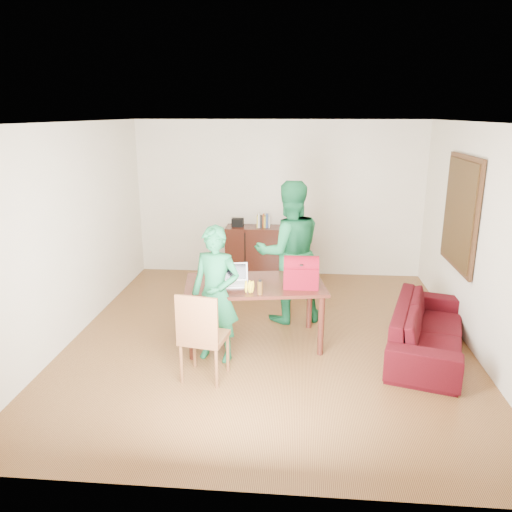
# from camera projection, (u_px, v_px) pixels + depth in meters

# --- Properties ---
(room) EXTENTS (5.20, 5.70, 2.90)m
(room) POSITION_uv_depth(u_px,v_px,m) (271.00, 237.00, 6.22)
(room) COLOR #452511
(room) RESTS_ON ground
(table) EXTENTS (1.81, 1.20, 0.79)m
(table) POSITION_uv_depth(u_px,v_px,m) (255.00, 291.00, 6.15)
(table) COLOR black
(table) RESTS_ON ground
(chair) EXTENTS (0.53, 0.51, 1.02)m
(chair) POSITION_uv_depth(u_px,v_px,m) (204.00, 353.00, 5.41)
(chair) COLOR brown
(chair) RESTS_ON ground
(person_near) EXTENTS (0.65, 0.50, 1.60)m
(person_near) POSITION_uv_depth(u_px,v_px,m) (216.00, 294.00, 5.72)
(person_near) COLOR #166639
(person_near) RESTS_ON ground
(person_far) EXTENTS (1.12, 0.98, 1.95)m
(person_far) POSITION_uv_depth(u_px,v_px,m) (289.00, 252.00, 6.79)
(person_far) COLOR #166537
(person_far) RESTS_ON ground
(laptop) EXTENTS (0.37, 0.29, 0.24)m
(laptop) POSITION_uv_depth(u_px,v_px,m) (235.00, 282.00, 6.04)
(laptop) COLOR white
(laptop) RESTS_ON table
(bananas) EXTENTS (0.17, 0.12, 0.06)m
(bananas) POSITION_uv_depth(u_px,v_px,m) (249.00, 290.00, 5.79)
(bananas) COLOR gold
(bananas) RESTS_ON table
(bottle) EXTENTS (0.08, 0.08, 0.18)m
(bottle) POSITION_uv_depth(u_px,v_px,m) (260.00, 287.00, 5.72)
(bottle) COLOR #513312
(bottle) RESTS_ON table
(red_bag) EXTENTS (0.41, 0.24, 0.30)m
(red_bag) POSITION_uv_depth(u_px,v_px,m) (301.00, 275.00, 5.94)
(red_bag) COLOR maroon
(red_bag) RESTS_ON table
(sofa) EXTENTS (1.33, 2.16, 0.59)m
(sofa) POSITION_uv_depth(u_px,v_px,m) (428.00, 328.00, 6.03)
(sofa) COLOR #3A070D
(sofa) RESTS_ON ground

